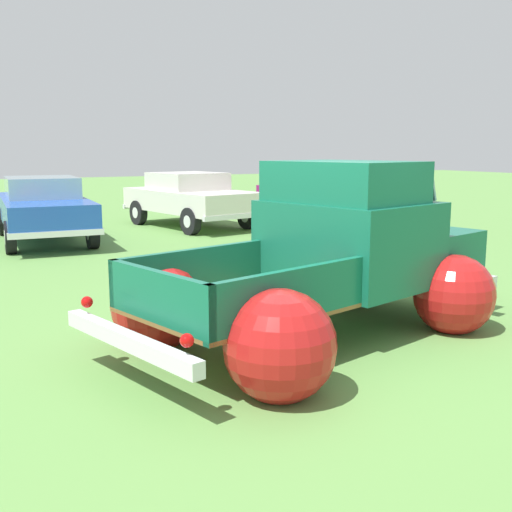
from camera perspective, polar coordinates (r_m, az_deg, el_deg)
The scene contains 6 objects.
ground_plane at distance 6.82m, azimuth 4.87°, elevation -7.63°, with size 80.00×80.00×0.00m, color #609347.
vintage_pickup_truck at distance 6.92m, azimuth 7.14°, elevation -0.96°, with size 4.96×3.66×1.96m.
show_car_1 at distance 14.54m, azimuth -19.13°, elevation 4.37°, with size 1.96×4.65×1.43m.
show_car_2 at distance 16.43m, azimuth -6.11°, elevation 5.44°, with size 2.73×4.44×1.43m.
show_car_3 at distance 17.27m, azimuth 6.02°, elevation 5.65°, with size 2.05×4.31×1.43m.
spectator_0 at distance 13.68m, azimuth 15.09°, elevation 4.75°, with size 0.46×0.51×1.59m.
Camera 1 is at (-3.44, -5.52, 2.06)m, focal length 43.08 mm.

